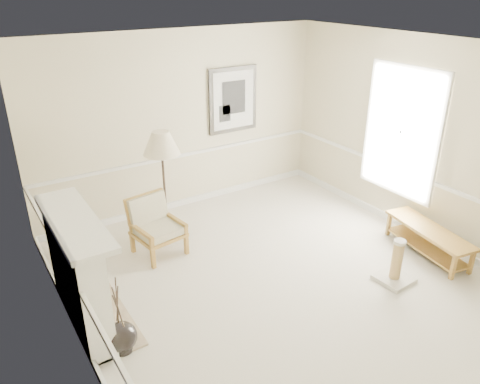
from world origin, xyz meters
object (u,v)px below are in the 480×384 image
at_px(floor_lamp, 161,146).
at_px(bench, 428,237).
at_px(armchair, 154,223).
at_px(floor_vase, 122,337).
at_px(scratching_post, 396,268).

distance_m(floor_lamp, bench, 3.95).
xyz_separation_m(armchair, floor_lamp, (0.30, 0.27, 1.00)).
height_order(floor_vase, bench, floor_vase).
height_order(armchair, bench, armchair).
bearing_deg(scratching_post, floor_vase, 168.64).
bearing_deg(floor_vase, scratching_post, -11.36).
xyz_separation_m(bench, scratching_post, (-0.91, -0.22, -0.08)).
bearing_deg(floor_lamp, floor_vase, -125.81).
bearing_deg(armchair, floor_vase, -132.16).
bearing_deg(bench, armchair, 146.39).
bearing_deg(armchair, scratching_post, -54.52).
distance_m(armchair, scratching_post, 3.29).
height_order(armchair, floor_lamp, floor_lamp).
bearing_deg(bench, scratching_post, -166.68).
bearing_deg(armchair, floor_lamp, 32.72).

